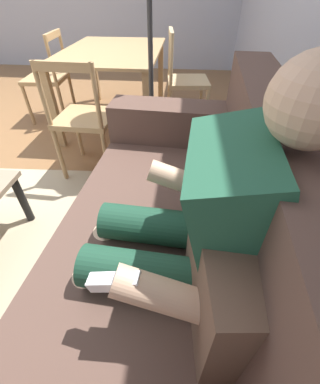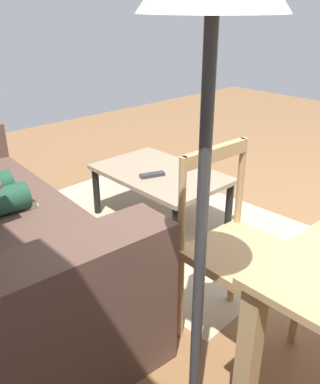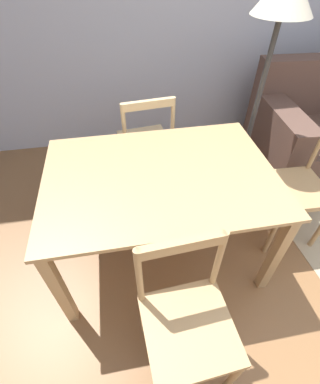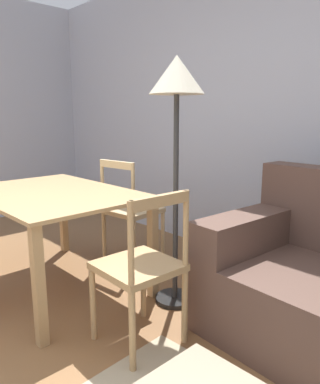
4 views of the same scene
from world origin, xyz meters
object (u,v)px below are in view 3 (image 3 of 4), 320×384
(dining_chair_facing_couch, at_px, (300,188))
(dining_table, at_px, (160,186))
(floor_lamp, at_px, (279,20))
(dining_chair_near_wall, at_px, (145,143))
(dining_chair_by_doorway, at_px, (187,322))

(dining_chair_facing_couch, bearing_deg, dining_table, 179.94)
(dining_table, relative_size, floor_lamp, 0.82)
(dining_chair_near_wall, bearing_deg, floor_lamp, -17.75)
(dining_chair_near_wall, height_order, dining_chair_by_doorway, dining_chair_near_wall)
(dining_chair_by_doorway, height_order, floor_lamp, floor_lamp)
(dining_chair_near_wall, relative_size, dining_chair_by_doorway, 1.04)
(dining_chair_near_wall, distance_m, dining_chair_by_doorway, 1.51)
(dining_chair_near_wall, height_order, dining_chair_facing_couch, dining_chair_near_wall)
(dining_chair_near_wall, distance_m, dining_chair_facing_couch, 1.27)
(dining_chair_by_doorway, bearing_deg, floor_lamp, 57.12)
(dining_chair_facing_couch, xyz_separation_m, floor_lamp, (-0.21, 0.50, 0.95))
(dining_chair_facing_couch, relative_size, dining_chair_by_doorway, 1.02)
(floor_lamp, bearing_deg, dining_chair_by_doorway, -122.88)
(dining_table, distance_m, dining_chair_facing_couch, 1.04)
(dining_chair_by_doorway, xyz_separation_m, floor_lamp, (0.81, 1.25, 0.96))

